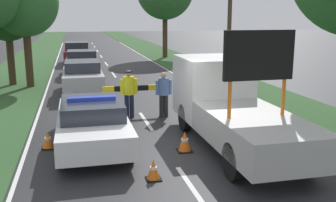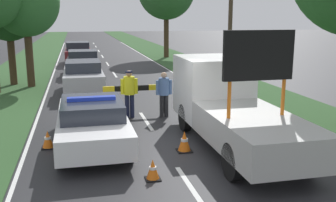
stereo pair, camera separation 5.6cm
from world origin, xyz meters
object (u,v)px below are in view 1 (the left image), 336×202
traffic_cone_near_police (185,141)px  traffic_cone_centre_front (153,170)px  police_officer (129,90)px  roadside_tree_far_left (7,12)px  work_truck (228,103)px  roadside_tree_mid_left (24,2)px  utility_pole (230,16)px  queued_car_wagon_maroon (77,53)px  pedestrian_civilian (164,91)px  traffic_cone_near_truck (48,140)px  police_car (92,121)px  queued_car_sedan_silver (83,76)px  road_barrier (137,90)px  queued_car_sedan_black (82,62)px

traffic_cone_near_police → traffic_cone_centre_front: 2.06m
police_officer → roadside_tree_far_left: (-5.11, 8.19, 2.79)m
work_truck → roadside_tree_mid_left: size_ratio=1.05×
police_officer → utility_pole: 7.29m
queued_car_wagon_maroon → utility_pole: bearing=119.2°
roadside_tree_mid_left → queued_car_wagon_maroon: bearing=75.4°
pedestrian_civilian → roadside_tree_far_left: 10.90m
work_truck → traffic_cone_near_truck: bearing=-9.4°
police_car → police_officer: bearing=68.9°
traffic_cone_near_truck → roadside_tree_mid_left: 11.05m
roadside_tree_mid_left → work_truck: bearing=-58.7°
pedestrian_civilian → traffic_cone_near_truck: 4.78m
police_car → work_truck: (3.87, -0.55, 0.44)m
queued_car_sedan_silver → work_truck: bearing=115.0°
road_barrier → police_car: bearing=-125.3°
queued_car_wagon_maroon → roadside_tree_far_left: size_ratio=0.78×
roadside_tree_far_left → police_officer: bearing=-58.0°
traffic_cone_near_police → queued_car_wagon_maroon: queued_car_wagon_maroon is taller
police_car → queued_car_sedan_silver: bearing=96.1°
utility_pole → police_car: bearing=-134.6°
queued_car_sedan_silver → roadside_tree_mid_left: 4.93m
work_truck → queued_car_sedan_silver: size_ratio=1.45×
traffic_cone_near_police → roadside_tree_mid_left: size_ratio=0.09×
road_barrier → utility_pole: utility_pole is taller
queued_car_sedan_silver → queued_car_wagon_maroon: bearing=-89.3°
queued_car_sedan_silver → queued_car_wagon_maroon: queued_car_wagon_maroon is taller
pedestrian_civilian → utility_pole: (4.21, 4.31, 2.62)m
police_officer → traffic_cone_near_police: bearing=79.4°
traffic_cone_near_truck → queued_car_wagon_maroon: (1.03, 19.66, 0.61)m
roadside_tree_far_left → utility_pole: bearing=-21.2°
queued_car_sedan_silver → roadside_tree_far_left: 5.66m
roadside_tree_far_left → utility_pole: utility_pole is taller
work_truck → traffic_cone_centre_front: size_ratio=13.24×
police_car → queued_car_wagon_maroon: (-0.21, 19.70, 0.15)m
queued_car_wagon_maroon → roadside_tree_mid_left: size_ratio=0.69×
roadside_tree_mid_left → utility_pole: utility_pole is taller
roadside_tree_far_left → utility_pole: (10.56, -4.09, -0.22)m
queued_car_sedan_silver → roadside_tree_mid_left: roadside_tree_mid_left is taller
police_car → road_barrier: size_ratio=1.92×
police_car → traffic_cone_near_police: (2.42, -1.08, -0.43)m
work_truck → road_barrier: work_truck is taller
queued_car_sedan_black → roadside_tree_mid_left: (-2.72, -3.61, 3.51)m
roadside_tree_far_left → queued_car_sedan_silver: bearing=-41.5°
police_officer → traffic_cone_centre_front: size_ratio=3.60×
police_car → roadside_tree_far_left: size_ratio=0.92×
road_barrier → queued_car_sedan_black: 10.59m
roadside_tree_mid_left → roadside_tree_far_left: bearing=138.8°
pedestrian_civilian → traffic_cone_centre_front: size_ratio=3.44×
traffic_cone_centre_front → roadside_tree_mid_left: roadside_tree_mid_left is taller
traffic_cone_near_police → road_barrier: bearing=97.6°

